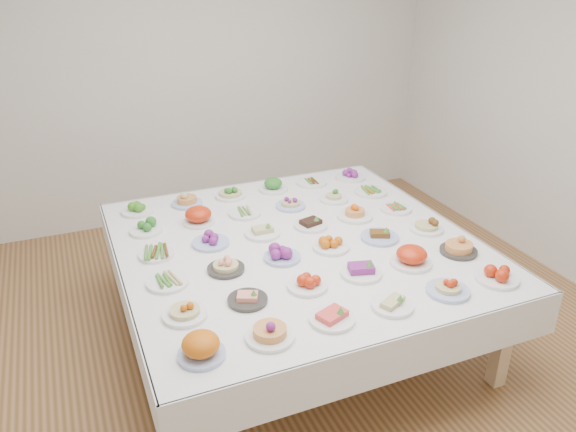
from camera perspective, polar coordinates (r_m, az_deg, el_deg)
name	(u,v)px	position (r m, az deg, el deg)	size (l,w,h in m)	color
room_envelope	(298,86)	(3.27, 0.98, 13.08)	(5.02, 5.02, 2.81)	#9E6B41
display_table	(297,250)	(3.82, 0.87, -3.51)	(2.33, 2.33, 0.75)	white
dish_0	(201,346)	(2.78, -8.84, -12.94)	(0.23, 0.23, 0.13)	#4C66B2
dish_1	(270,326)	(2.86, -1.86, -11.10)	(0.26, 0.25, 0.16)	white
dish_2	(332,314)	(3.01, 4.51, -9.90)	(0.24, 0.24, 0.11)	white
dish_3	(393,302)	(3.16, 10.57, -8.62)	(0.23, 0.23, 0.09)	white
dish_4	(449,284)	(3.34, 16.01, -6.64)	(0.25, 0.25, 0.13)	#4C66B2
dish_5	(498,272)	(3.56, 20.53, -5.37)	(0.25, 0.25, 0.12)	white
dish_6	(184,308)	(3.07, -10.49, -9.15)	(0.24, 0.24, 0.12)	white
dish_7	(248,297)	(3.16, -4.14, -8.23)	(0.22, 0.22, 0.09)	#2E2B29
dish_8	(307,281)	(3.27, 1.97, -6.62)	(0.23, 0.23, 0.10)	white
dish_9	(361,268)	(3.42, 7.45, -5.21)	(0.25, 0.25, 0.11)	white
dish_10	(412,253)	(3.57, 12.47, -3.73)	(0.27, 0.27, 0.16)	white
dish_11	(459,243)	(3.79, 17.03, -2.63)	(0.24, 0.24, 0.15)	#2E2B29
dish_12	(168,280)	(3.39, -12.14, -6.38)	(0.25, 0.25, 0.06)	white
dish_13	(226,263)	(3.45, -6.36, -4.81)	(0.23, 0.23, 0.12)	#2E2B29
dish_14	(282,252)	(3.56, -0.59, -3.72)	(0.23, 0.23, 0.11)	#4C66B2
dish_15	(331,243)	(3.70, 4.39, -2.75)	(0.24, 0.24, 0.10)	white
dish_16	(380,233)	(3.86, 9.31, -1.76)	(0.25, 0.25, 0.11)	#4C66B2
dish_17	(427,222)	(4.03, 13.93, -0.58)	(0.23, 0.23, 0.14)	white
dish_18	(156,252)	(3.70, -13.24, -3.62)	(0.23, 0.22, 0.06)	white
dish_19	(210,238)	(3.77, -7.88, -2.27)	(0.24, 0.24, 0.10)	#4C66B2
dish_20	(263,230)	(3.87, -2.61, -1.41)	(0.24, 0.24, 0.10)	white
dish_21	(311,222)	(3.98, 2.32, -0.62)	(0.23, 0.23, 0.10)	white
dish_22	(355,211)	(4.14, 6.82, 0.53)	(0.26, 0.26, 0.13)	white
dish_23	(396,208)	(4.32, 10.91, 0.79)	(0.23, 0.23, 0.05)	white
dish_24	(146,227)	(4.02, -14.25, -1.05)	(0.22, 0.22, 0.10)	white
dish_25	(198,215)	(4.07, -9.10, 0.08)	(0.22, 0.22, 0.13)	white
dish_26	(245,212)	(4.18, -4.41, 0.41)	(0.24, 0.24, 0.05)	white
dish_27	(291,202)	(4.28, 0.27, 1.43)	(0.22, 0.22, 0.11)	#4C66B2
dish_28	(334,195)	(4.42, 4.68, 2.12)	(0.22, 0.22, 0.11)	white
dish_29	(371,191)	(4.60, 8.40, 2.57)	(0.26, 0.26, 0.06)	white
dish_30	(137,207)	(4.34, -15.08, 0.85)	(0.24, 0.24, 0.10)	white
dish_31	(187,197)	(4.39, -10.26, 1.90)	(0.23, 0.23, 0.14)	#4C66B2
dish_32	(230,189)	(4.48, -5.90, 2.70)	(0.24, 0.24, 0.14)	white
dish_33	(273,184)	(4.59, -1.52, 3.26)	(0.24, 0.24, 0.12)	white
dish_34	(312,182)	(4.74, 2.42, 3.49)	(0.25, 0.25, 0.05)	white
dish_35	(350,174)	(4.87, 6.36, 4.23)	(0.25, 0.25, 0.10)	white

